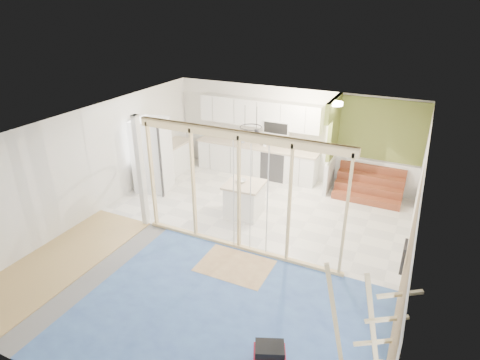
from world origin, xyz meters
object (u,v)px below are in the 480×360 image
at_px(toolbox, 269,358).
at_px(ladder, 360,339).
at_px(fridge, 153,155).
at_px(island, 244,200).

bearing_deg(toolbox, ladder, -21.46).
bearing_deg(toolbox, fridge, 117.66).
bearing_deg(fridge, ladder, -48.34).
xyz_separation_m(fridge, ladder, (6.15, -4.11, 0.06)).
bearing_deg(fridge, toolbox, -54.16).
bearing_deg(ladder, fridge, 124.97).
bearing_deg(ladder, island, 109.74).
bearing_deg(toolbox, island, 96.73).
relative_size(fridge, island, 2.17).
relative_size(toolbox, ladder, 0.27).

